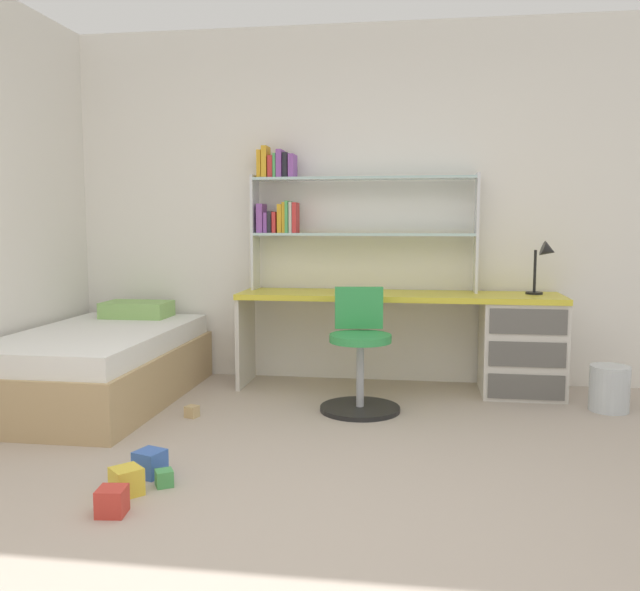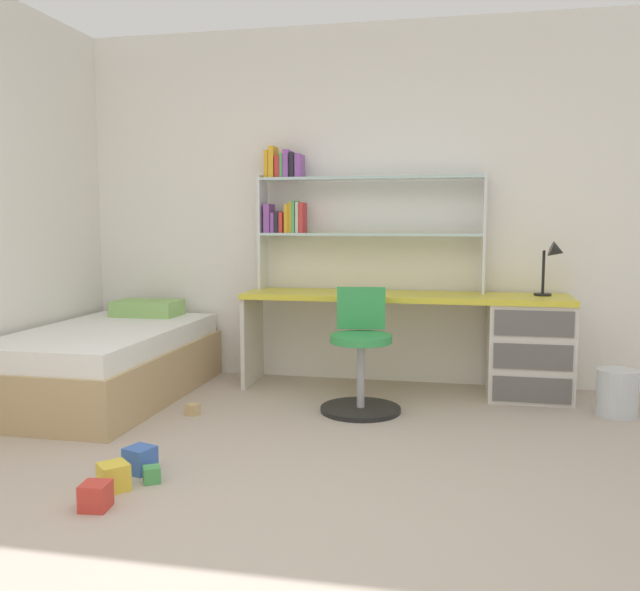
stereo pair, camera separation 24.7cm
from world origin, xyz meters
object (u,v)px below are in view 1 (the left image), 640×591
object	(u,v)px
bookshelf_hutch	(327,206)
swivel_chair	(360,362)
desk_lamp	(545,259)
toy_block_green_0	(164,478)
toy_block_natural_1	(192,411)
toy_block_yellow_2	(127,481)
desk	(486,337)
bed_platform	(100,365)
toy_block_red_3	(112,501)
waste_bin	(609,388)
toy_block_blue_4	(150,463)

from	to	relation	value
bookshelf_hutch	swivel_chair	xyz separation A→B (m)	(0.32, -0.73, -1.03)
desk_lamp	toy_block_green_0	xyz separation A→B (m)	(-2.03, -2.04, -0.93)
toy_block_natural_1	toy_block_yellow_2	world-z (taller)	toy_block_yellow_2
desk_lamp	desk	bearing A→B (deg)	-174.42
toy_block_green_0	toy_block_natural_1	distance (m)	1.12
bed_platform	toy_block_yellow_2	xyz separation A→B (m)	(0.87, -1.50, -0.19)
toy_block_green_0	toy_block_red_3	bearing A→B (deg)	-107.22
desk_lamp	swivel_chair	world-z (taller)	desk_lamp
bed_platform	toy_block_natural_1	distance (m)	0.84
waste_bin	swivel_chair	bearing A→B (deg)	-172.38
toy_block_green_0	toy_block_red_3	world-z (taller)	toy_block_red_3
bookshelf_hutch	toy_block_green_0	xyz separation A→B (m)	(-0.47, -2.15, -1.30)
desk	toy_block_yellow_2	xyz separation A→B (m)	(-1.77, -2.12, -0.34)
bed_platform	toy_block_yellow_2	world-z (taller)	bed_platform
waste_bin	toy_block_red_3	distance (m)	3.17
bookshelf_hutch	toy_block_natural_1	size ratio (longest dim) A/B	23.13
desk	bed_platform	size ratio (longest dim) A/B	1.28
toy_block_yellow_2	toy_block_red_3	distance (m)	0.21
toy_block_red_3	toy_block_yellow_2	bearing A→B (deg)	98.22
desk_lamp	bed_platform	world-z (taller)	desk_lamp
toy_block_green_0	desk_lamp	bearing A→B (deg)	45.11
desk_lamp	bed_platform	distance (m)	3.18
swivel_chair	bed_platform	xyz separation A→B (m)	(-1.79, -0.04, -0.07)
waste_bin	toy_block_green_0	bearing A→B (deg)	-145.65
desk_lamp	toy_block_blue_4	xyz separation A→B (m)	(-2.15, -1.93, -0.90)
desk	waste_bin	xyz separation A→B (m)	(0.76, -0.37, -0.26)
swivel_chair	toy_block_red_3	world-z (taller)	swivel_chair
toy_block_yellow_2	swivel_chair	bearing A→B (deg)	59.26
waste_bin	toy_block_natural_1	xyz separation A→B (m)	(-2.64, -0.54, -0.11)
toy_block_green_0	swivel_chair	bearing A→B (deg)	61.10
toy_block_natural_1	waste_bin	bearing A→B (deg)	11.63
desk_lamp	bookshelf_hutch	bearing A→B (deg)	175.86
swivel_chair	bed_platform	world-z (taller)	swivel_chair
desk_lamp	toy_block_yellow_2	xyz separation A→B (m)	(-2.16, -2.16, -0.90)
bed_platform	toy_block_yellow_2	distance (m)	1.74
toy_block_natural_1	toy_block_yellow_2	size ratio (longest dim) A/B	0.58
desk	waste_bin	bearing A→B (deg)	-25.81
toy_block_blue_4	desk_lamp	bearing A→B (deg)	41.91
desk	toy_block_red_3	bearing A→B (deg)	-126.76
bed_platform	toy_block_green_0	distance (m)	1.72
waste_bin	toy_block_yellow_2	size ratio (longest dim) A/B	2.38
bookshelf_hutch	toy_block_yellow_2	distance (m)	2.67
desk	swivel_chair	xyz separation A→B (m)	(-0.85, -0.58, -0.09)
waste_bin	bookshelf_hutch	bearing A→B (deg)	164.97
toy_block_green_0	toy_block_blue_4	size ratio (longest dim) A/B	0.61
bed_platform	toy_block_red_3	bearing A→B (deg)	-62.17
swivel_chair	toy_block_blue_4	distance (m)	1.61
desk	toy_block_natural_1	distance (m)	2.12
swivel_chair	toy_block_blue_4	size ratio (longest dim) A/B	6.33
swivel_chair	toy_block_natural_1	bearing A→B (deg)	-162.35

